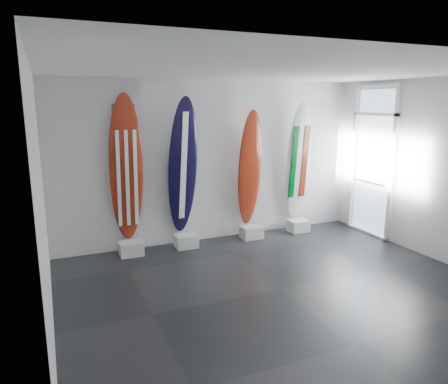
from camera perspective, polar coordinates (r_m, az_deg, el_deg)
name	(u,v)px	position (r m, az deg, el deg)	size (l,w,h in m)	color
floor	(280,289)	(6.16, 7.69, -12.97)	(6.00, 6.00, 0.00)	black
ceiling	(287,71)	(5.59, 8.60, 16.08)	(6.00, 6.00, 0.00)	white
wall_back	(214,162)	(7.90, -1.36, 4.15)	(6.00, 6.00, 0.00)	silver
wall_front	(445,242)	(3.85, 27.90, -6.03)	(6.00, 6.00, 0.00)	silver
wall_left	(42,208)	(4.88, -23.59, -1.99)	(5.00, 5.00, 0.00)	silver
wall_right	(442,171)	(7.67, 27.65, 2.51)	(5.00, 5.00, 0.00)	silver
display_block_usa	(131,249)	(7.47, -12.55, -7.55)	(0.40, 0.30, 0.24)	silver
surfboard_usa	(126,169)	(7.22, -13.21, 3.07)	(0.57, 0.08, 2.53)	maroon
display_block_navy	(186,241)	(7.70, -5.19, -6.70)	(0.40, 0.30, 0.24)	silver
surfboard_navy	(183,167)	(7.46, -5.63, 3.42)	(0.56, 0.08, 2.49)	black
display_block_swiss	(251,232)	(8.19, 3.76, -5.51)	(0.40, 0.30, 0.24)	silver
surfboard_swiss	(250,169)	(7.98, 3.56, 3.19)	(0.51, 0.08, 2.25)	maroon
display_block_italy	(298,226)	(8.71, 10.12, -4.57)	(0.40, 0.30, 0.24)	silver
surfboard_italy	(298,162)	(8.51, 10.08, 4.04)	(0.54, 0.08, 2.38)	silver
wall_outlet	(83,236)	(7.59, -18.76, -5.77)	(0.09, 0.02, 0.13)	silver
glass_door	(372,163)	(8.71, 19.61, 3.70)	(0.12, 1.16, 2.85)	white
balcony	(418,203)	(9.81, 24.94, -1.34)	(2.80, 2.20, 1.20)	slate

